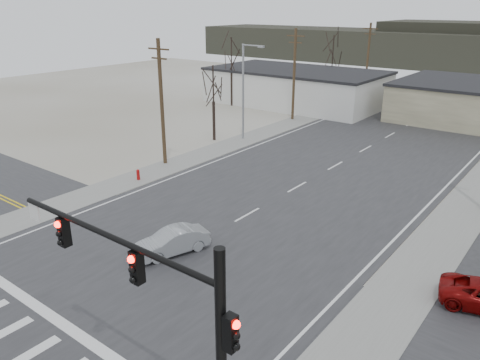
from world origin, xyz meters
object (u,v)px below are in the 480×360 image
(traffic_signal_mast, at_px, (167,310))
(car_far_a, at_px, (420,105))
(car_far_b, at_px, (421,87))
(fire_hydrant, at_px, (138,175))
(sedan_crossing, at_px, (172,241))

(traffic_signal_mast, xyz_separation_m, car_far_a, (-9.25, 51.32, -3.88))
(car_far_b, bearing_deg, fire_hydrant, -108.74)
(traffic_signal_mast, height_order, sedan_crossing, traffic_signal_mast)
(sedan_crossing, xyz_separation_m, car_far_b, (-5.42, 57.58, 0.07))
(fire_hydrant, bearing_deg, sedan_crossing, -32.11)
(sedan_crossing, height_order, car_far_a, car_far_a)
(traffic_signal_mast, xyz_separation_m, sedan_crossing, (-8.17, 7.98, -3.97))
(sedan_crossing, relative_size, car_far_a, 0.77)
(traffic_signal_mast, xyz_separation_m, fire_hydrant, (-18.09, 14.20, -4.22))
(car_far_a, bearing_deg, fire_hydrant, 62.26)
(traffic_signal_mast, distance_m, sedan_crossing, 12.09)
(traffic_signal_mast, bearing_deg, sedan_crossing, 135.69)
(car_far_b, bearing_deg, car_far_a, -86.76)
(sedan_crossing, bearing_deg, fire_hydrant, 167.16)
(car_far_a, xyz_separation_m, car_far_b, (-4.35, 14.24, -0.02))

